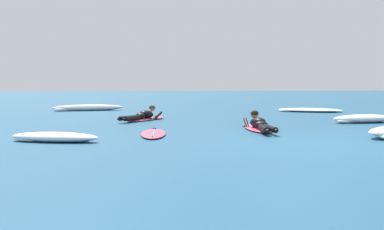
{
  "coord_description": "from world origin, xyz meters",
  "views": [
    {
      "loc": [
        -3.26,
        -8.49,
        1.2
      ],
      "look_at": [
        -1.96,
        4.2,
        0.29
      ],
      "focal_mm": 40.34,
      "sensor_mm": 36.0,
      "label": 1
    }
  ],
  "objects": [
    {
      "name": "surfer_far",
      "position": [
        -3.4,
        5.87,
        0.14
      ],
      "size": [
        1.68,
        2.25,
        0.53
      ],
      "color": "#E54C66",
      "rests_on": "ground"
    },
    {
      "name": "whitewater_far_band",
      "position": [
        3.47,
        4.34,
        0.12
      ],
      "size": [
        2.13,
        0.88,
        0.26
      ],
      "color": "white",
      "rests_on": "ground"
    },
    {
      "name": "whitewater_front",
      "position": [
        3.78,
        9.64,
        0.08
      ],
      "size": [
        2.96,
        2.1,
        0.16
      ],
      "color": "white",
      "rests_on": "ground"
    },
    {
      "name": "whitewater_back",
      "position": [
        -5.21,
        0.72,
        0.09
      ],
      "size": [
        2.0,
        1.05,
        0.2
      ],
      "color": "white",
      "rests_on": "ground"
    },
    {
      "name": "ground_plane",
      "position": [
        0.0,
        10.0,
        0.0
      ],
      "size": [
        120.0,
        120.0,
        0.0
      ],
      "primitive_type": "plane",
      "color": "navy"
    },
    {
      "name": "drifting_surfboard",
      "position": [
        -3.14,
        1.76,
        0.03
      ],
      "size": [
        0.66,
        2.01,
        0.16
      ],
      "color": "#E54C66",
      "rests_on": "ground"
    },
    {
      "name": "whitewater_mid_right",
      "position": [
        -5.96,
        11.45,
        0.13
      ],
      "size": [
        3.23,
        1.2,
        0.29
      ],
      "color": "white",
      "rests_on": "ground"
    },
    {
      "name": "surfer_near",
      "position": [
        -0.38,
        2.46,
        0.14
      ],
      "size": [
        0.66,
        2.51,
        0.53
      ],
      "color": "#E54C66",
      "rests_on": "ground"
    }
  ]
}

